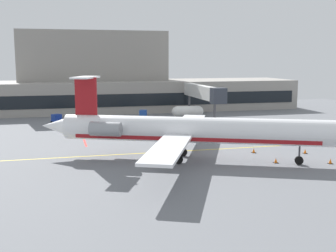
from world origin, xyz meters
TOP-DOWN VIEW (x-y plane):
  - ground at (-0.00, 0.00)m, footprint 120.00×120.00m
  - terminal_building at (1.03, 48.65)m, footprint 70.98×16.40m
  - jet_bridge_west at (13.77, 29.83)m, footprint 2.40×18.89m
  - regional_jet at (1.57, -0.98)m, footprint 33.07×28.24m
  - baggage_tug at (2.65, 27.90)m, footprint 3.46×2.56m
  - pushback_tractor at (2.38, 20.68)m, footprint 3.12×3.24m
  - belt_loader at (-12.29, 28.77)m, footprint 3.09×3.50m
  - fuel_tank at (11.18, 31.13)m, footprint 6.02×2.27m
  - safety_cone_alpha at (10.18, 0.77)m, footprint 0.47×0.47m
  - safety_cone_bravo at (10.26, -4.52)m, footprint 0.47×0.47m
  - safety_cone_charlie at (15.91, -1.13)m, footprint 0.47×0.47m
  - safety_cone_delta at (15.77, -6.25)m, footprint 0.47×0.47m

SIDE VIEW (x-z plane):
  - ground at x=0.00m, z-range -0.10..0.00m
  - safety_cone_alpha at x=10.18m, z-range -0.03..0.52m
  - safety_cone_bravo at x=10.26m, z-range -0.03..0.52m
  - safety_cone_charlie at x=15.91m, z-range -0.03..0.52m
  - safety_cone_delta at x=15.77m, z-range -0.03..0.52m
  - belt_loader at x=-12.29m, z-range -0.07..1.74m
  - pushback_tractor at x=2.38m, z-range -0.10..1.88m
  - baggage_tug at x=2.65m, z-range -0.12..2.10m
  - fuel_tank at x=11.18m, z-range 0.15..2.51m
  - regional_jet at x=1.57m, z-range -1.20..7.95m
  - jet_bridge_west at x=13.77m, z-range 1.77..8.07m
  - terminal_building at x=1.03m, z-range -2.42..14.55m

